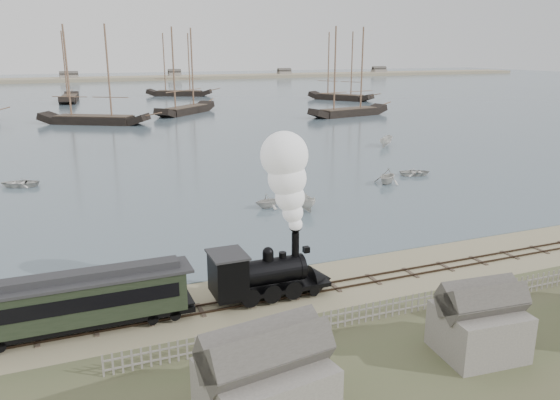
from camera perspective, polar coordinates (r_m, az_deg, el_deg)
name	(u,v)px	position (r m, az deg, el deg)	size (l,w,h in m)	color
ground	(334,273)	(38.64, 5.64, -7.63)	(600.00, 600.00, 0.00)	tan
harbor_water	(107,93)	(202.59, -17.60, 10.58)	(600.00, 336.00, 0.06)	#495B69
rail_track	(348,284)	(37.03, 7.09, -8.68)	(120.00, 1.80, 0.16)	#32241B
picket_fence_west	(287,339)	(30.46, 0.73, -14.31)	(19.00, 0.10, 1.20)	slate
picket_fence_east	(555,287)	(40.69, 26.81, -8.10)	(15.00, 0.10, 1.20)	slate
shed_mid	(476,353)	(30.93, 19.81, -14.82)	(4.00, 3.50, 3.60)	slate
far_spit	(92,81)	(282.23, -19.07, 11.66)	(500.00, 20.00, 1.80)	tan
locomotive	(284,227)	(33.45, 0.38, -2.79)	(8.08, 3.02, 10.07)	black
passenger_coach	(77,300)	(32.17, -20.49, -9.75)	(12.60, 2.43, 3.06)	black
beached_dinghy	(120,297)	(35.49, -16.42, -9.71)	(3.86, 2.76, 0.80)	silver
rowboat_1	(268,201)	(53.38, -1.29, -0.06)	(2.78, 2.40, 1.46)	silver
rowboat_2	(302,201)	(53.08, 2.36, -0.13)	(3.92, 1.47, 1.51)	silver
rowboat_3	(415,172)	(69.24, 13.96, 2.83)	(3.75, 2.68, 0.78)	silver
rowboat_4	(387,176)	(64.14, 11.15, 2.48)	(3.44, 2.97, 1.81)	silver
rowboat_5	(386,141)	(89.25, 11.01, 6.05)	(4.05, 1.52, 1.56)	silver
rowboat_6	(19,183)	(68.34, -25.58, 1.62)	(4.13, 2.95, 0.86)	silver
schooner_2	(90,74)	(119.48, -19.26, 12.28)	(22.94, 5.29, 20.00)	black
schooner_3	(184,71)	(133.29, -9.99, 13.15)	(20.55, 4.74, 20.00)	black
schooner_4	(350,72)	(127.94, 7.32, 13.16)	(20.81, 4.80, 20.00)	black
schooner_5	(341,66)	(168.20, 6.41, 13.74)	(20.75, 4.79, 20.00)	black
schooner_7	(66,67)	(173.33, -21.46, 12.84)	(21.68, 5.00, 20.00)	black
schooner_8	(178,65)	(184.89, -10.63, 13.73)	(21.13, 4.88, 20.00)	black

